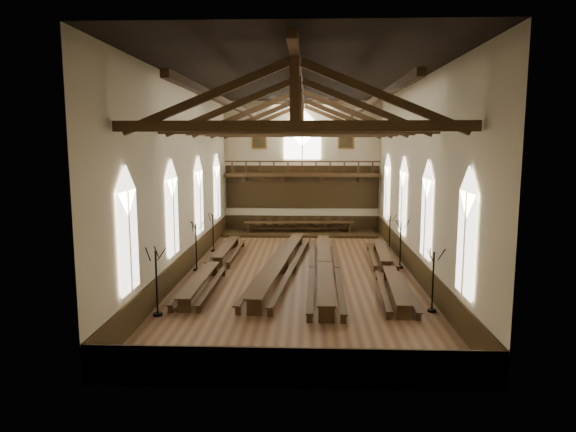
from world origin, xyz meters
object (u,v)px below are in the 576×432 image
Objects in this scene: refectory_row_d at (388,267)px; candelabrum_right_near at (432,293)px; refectory_row_b at (282,261)px; candelabrum_right_far at (389,241)px; candelabrum_left_far at (213,240)px; high_table at (299,223)px; candelabrum_left_near at (157,295)px; candelabrum_right_mid at (400,253)px; refectory_row_a at (215,263)px; refectory_row_c at (325,265)px; dais at (299,233)px; candelabrum_left_mid at (196,256)px.

candelabrum_right_near is at bearing -80.43° from refectory_row_d.
refectory_row_b is 6.01× the size of candelabrum_right_far.
candelabrum_left_far is 1.00× the size of candelabrum_right_far.
high_table is at bearing 49.31° from candelabrum_left_far.
candelabrum_left_near is 13.87m from candelabrum_right_mid.
refectory_row_a is at bearing 176.73° from refectory_row_d.
candelabrum_left_far is at bearing 132.31° from refectory_row_b.
candelabrum_right_near reaches higher than refectory_row_b.
high_table reaches higher than refectory_row_a.
candelabrum_right_far reaches higher than refectory_row_a.
refectory_row_d is at bearing -99.47° from candelabrum_right_far.
candelabrum_right_near is (11.10, 0.92, -0.05)m from candelabrum_left_near.
refectory_row_b reaches higher than refectory_row_c.
dais is at bearing 49.31° from candelabrum_left_far.
candelabrum_right_mid is at bearing 90.00° from candelabrum_right_near.
refectory_row_b is (3.56, 0.18, 0.08)m from refectory_row_a.
dais is 8.63m from candelabrum_right_far.
refectory_row_b is 9.00m from candelabrum_right_near.
candelabrum_left_near is (-4.63, -7.17, 0.28)m from refectory_row_b.
candelabrum_right_far is at bearing -47.97° from high_table.
refectory_row_c is at bearing -82.72° from dais.
refectory_row_d reaches higher than dais.
candelabrum_right_mid is (11.10, 1.03, -0.00)m from candelabrum_left_mid.
dais is 4.20× the size of candelabrum_left_mid.
refectory_row_a is at bearing -172.45° from candelabrum_right_mid.
candelabrum_left_mid is 1.10× the size of candelabrum_left_far.
candelabrum_right_near is at bearing 4.75° from candelabrum_left_near.
candelabrum_left_mid is 1.03× the size of candelabrum_right_near.
candelabrum_right_near is at bearing -45.59° from candelabrum_left_far.
refectory_row_d is at bearing -3.27° from refectory_row_a.
high_table is 3.06× the size of candelabrum_right_mid.
refectory_row_a reaches higher than dais.
refectory_row_a is at bearing -15.77° from candelabrum_left_mid.
dais is at bearing 119.58° from candelabrum_right_mid.
refectory_row_b is at bearing 172.77° from refectory_row_d.
dais is 12.41m from candelabrum_left_mid.
high_table is 2.92× the size of candelabrum_left_near.
candelabrum_left_far is (-1.06, 5.27, 0.25)m from refectory_row_a.
refectory_row_b is at bearing -169.95° from candelabrum_right_mid.
candelabrum_right_far is (11.10, 4.79, -0.07)m from candelabrum_left_mid.
refectory_row_a is 1.00× the size of refectory_row_d.
candelabrum_right_mid reaches higher than candelabrum_right_far.
candelabrum_right_near is at bearing -90.00° from candelabrum_right_mid.
candelabrum_left_near is at bearing -136.99° from refectory_row_c.
candelabrum_right_mid is at bearing 5.30° from candelabrum_left_mid.
refectory_row_d is at bearing -4.61° from candelabrum_left_mid.
candelabrum_left_near is (-6.88, -6.42, 0.29)m from refectory_row_c.
candelabrum_right_near reaches higher than refectory_row_c.
candelabrum_left_far reaches higher than refectory_row_a.
refectory_row_a is 12.25m from high_table.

